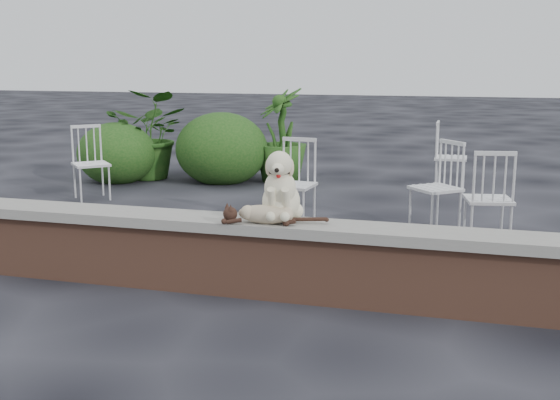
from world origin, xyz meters
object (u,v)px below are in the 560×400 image
(chair_b, at_px, (293,184))
(potted_plant_a, at_px, (152,134))
(chair_a, at_px, (91,163))
(chair_e, at_px, (451,157))
(cat, at_px, (265,213))
(dog, at_px, (281,184))
(chair_d, at_px, (436,187))
(potted_plant_b, at_px, (281,135))
(chair_c, at_px, (488,198))

(chair_b, height_order, potted_plant_a, potted_plant_a)
(chair_b, bearing_deg, chair_a, 170.97)
(chair_e, xyz_separation_m, chair_a, (-4.39, -1.85, 0.00))
(chair_b, distance_m, potted_plant_a, 3.69)
(chair_e, xyz_separation_m, potted_plant_a, (-4.34, -0.21, 0.20))
(chair_b, bearing_deg, cat, -74.89)
(cat, relative_size, chair_a, 0.98)
(dog, bearing_deg, chair_d, 57.72)
(chair_d, xyz_separation_m, potted_plant_b, (-2.35, 2.43, 0.21))
(dog, xyz_separation_m, chair_d, (1.01, 2.33, -0.38))
(cat, bearing_deg, chair_d, 57.43)
(chair_e, bearing_deg, chair_c, -171.11)
(chair_d, distance_m, potted_plant_b, 3.39)
(chair_e, xyz_separation_m, chair_b, (-1.53, -2.59, 0.00))
(cat, xyz_separation_m, chair_a, (-3.24, 3.00, -0.19))
(cat, distance_m, chair_d, 2.71)
(dog, bearing_deg, cat, -126.91)
(chair_b, bearing_deg, chair_e, 64.96)
(chair_e, relative_size, potted_plant_a, 0.70)
(chair_d, bearing_deg, potted_plant_a, -158.58)
(chair_b, xyz_separation_m, potted_plant_b, (-0.88, 2.66, 0.21))
(cat, bearing_deg, chair_b, 90.73)
(chair_e, relative_size, chair_d, 1.00)
(cat, relative_size, potted_plant_a, 0.69)
(chair_d, xyz_separation_m, potted_plant_a, (-4.28, 2.16, 0.20))
(potted_plant_a, bearing_deg, dog, -53.91)
(chair_b, height_order, chair_c, same)
(chair_d, bearing_deg, chair_e, 136.68)
(chair_a, relative_size, potted_plant_a, 0.70)
(dog, relative_size, cat, 0.59)
(chair_e, height_order, chair_c, same)
(chair_e, bearing_deg, cat, 166.37)
(chair_d, height_order, potted_plant_a, potted_plant_a)
(cat, bearing_deg, chair_a, 128.40)
(dog, distance_m, potted_plant_b, 4.95)
(chair_e, bearing_deg, dog, 166.88)
(chair_d, relative_size, potted_plant_b, 0.69)
(dog, relative_size, chair_e, 0.58)
(chair_d, bearing_deg, chair_b, -123.14)
(chair_b, distance_m, potted_plant_b, 2.81)
(chair_a, bearing_deg, potted_plant_b, 0.63)
(chair_d, bearing_deg, cat, -65.50)
(chair_c, bearing_deg, chair_a, -22.04)
(chair_c, height_order, potted_plant_a, potted_plant_a)
(chair_e, xyz_separation_m, chair_d, (-0.06, -2.37, 0.00))
(chair_b, relative_size, chair_d, 1.00)
(dog, height_order, chair_e, dog)
(cat, relative_size, chair_e, 0.98)
(chair_a, relative_size, chair_d, 1.00)
(chair_c, height_order, potted_plant_b, potted_plant_b)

